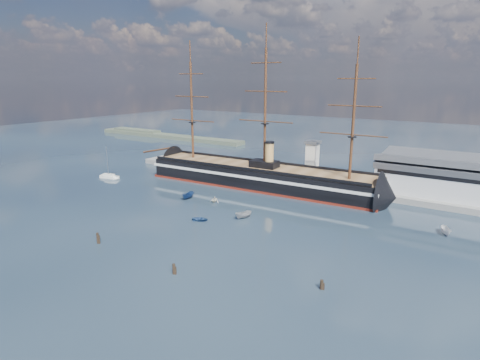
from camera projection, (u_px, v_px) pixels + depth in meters
The scene contains 14 objects.
ground at pixel (260, 206), 127.90m from camera, with size 600.00×600.00×0.00m, color #152130.
quay at pixel (331, 186), 151.66m from camera, with size 180.00×18.00×2.00m, color slate.
quay_tower at pixel (312, 160), 150.57m from camera, with size 5.00×5.00×15.00m.
shoreline at pixel (158, 135), 278.77m from camera, with size 120.00×10.00×4.00m.
warship at pixel (256, 176), 150.52m from camera, with size 113.21×20.08×53.94m.
sailboat at pixel (109, 176), 163.09m from camera, with size 8.48×3.94×13.08m.
motorboat_a at pixel (188, 199), 135.42m from camera, with size 6.77×2.48×2.71m, color navy.
motorboat_b at pixel (200, 221), 114.59m from camera, with size 2.98×1.19×1.39m, color navy.
motorboat_c at pixel (244, 219), 116.39m from camera, with size 6.50×2.39×2.60m, color gray.
motorboat_d at pixel (215, 202), 131.73m from camera, with size 5.64×2.44×2.07m, color silver.
motorboat_f at pixel (445, 235), 104.38m from camera, with size 6.19×2.27×2.47m, color silver.
piling_near_left at pixel (98, 243), 98.89m from camera, with size 0.64×0.64×3.48m, color black.
piling_near_mid at pixel (174, 274), 83.41m from camera, with size 0.64×0.64×3.01m, color black.
piling_far_right at pixel (321, 289), 77.38m from camera, with size 0.64×0.64×2.66m, color black.
Camera 1 is at (61.88, -65.24, 39.56)m, focal length 30.00 mm.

